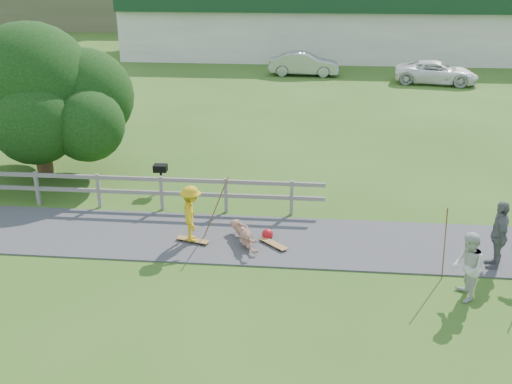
# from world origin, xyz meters

# --- Properties ---
(ground) EXTENTS (260.00, 260.00, 0.00)m
(ground) POSITION_xyz_m (0.00, 0.00, 0.00)
(ground) COLOR #2F5418
(ground) RESTS_ON ground
(path) EXTENTS (34.00, 3.00, 0.04)m
(path) POSITION_xyz_m (0.00, 1.50, 0.02)
(path) COLOR #39393C
(path) RESTS_ON ground
(fence) EXTENTS (15.05, 0.10, 1.10)m
(fence) POSITION_xyz_m (-4.62, 3.30, 0.72)
(fence) COLOR slate
(fence) RESTS_ON ground
(strip_mall) EXTENTS (32.50, 10.75, 5.10)m
(strip_mall) POSITION_xyz_m (4.00, 34.94, 2.58)
(strip_mall) COLOR beige
(strip_mall) RESTS_ON ground
(skater_rider) EXTENTS (0.79, 1.11, 1.57)m
(skater_rider) POSITION_xyz_m (-0.62, 1.15, 0.78)
(skater_rider) COLOR gold
(skater_rider) RESTS_ON ground
(skater_fallen) EXTENTS (1.62, 1.02, 0.59)m
(skater_fallen) POSITION_xyz_m (0.81, 1.23, 0.29)
(skater_fallen) COLOR #AF7360
(skater_fallen) RESTS_ON ground
(spectator_a) EXTENTS (0.65, 0.82, 1.65)m
(spectator_a) POSITION_xyz_m (6.11, -0.98, 0.82)
(spectator_a) COLOR silver
(spectator_a) RESTS_ON ground
(spectator_b) EXTENTS (0.55, 1.10, 1.80)m
(spectator_b) POSITION_xyz_m (7.22, 0.59, 0.90)
(spectator_b) COLOR slate
(spectator_b) RESTS_ON ground
(car_silver) EXTENTS (4.67, 1.75, 1.52)m
(car_silver) POSITION_xyz_m (1.95, 25.95, 0.76)
(car_silver) COLOR #A2A5AA
(car_silver) RESTS_ON ground
(car_white) EXTENTS (5.35, 3.17, 1.39)m
(car_white) POSITION_xyz_m (10.21, 23.98, 0.70)
(car_white) COLOR white
(car_white) RESTS_ON ground
(tree) EXTENTS (6.92, 6.92, 4.28)m
(tree) POSITION_xyz_m (-7.05, 6.09, 2.14)
(tree) COLOR black
(tree) RESTS_ON ground
(bbq) EXTENTS (0.45, 0.35, 0.95)m
(bbq) POSITION_xyz_m (-2.40, 4.75, 0.48)
(bbq) COLOR black
(bbq) RESTS_ON ground
(longboard_rider) EXTENTS (0.96, 0.48, 0.10)m
(longboard_rider) POSITION_xyz_m (-0.62, 1.15, 0.05)
(longboard_rider) COLOR brown
(longboard_rider) RESTS_ON ground
(longboard_fallen) EXTENTS (0.83, 0.79, 0.10)m
(longboard_fallen) POSITION_xyz_m (1.61, 1.13, 0.05)
(longboard_fallen) COLOR brown
(longboard_fallen) RESTS_ON ground
(helmet) EXTENTS (0.32, 0.32, 0.32)m
(helmet) POSITION_xyz_m (1.41, 1.58, 0.16)
(helmet) COLOR red
(helmet) RESTS_ON ground
(pole_rider) EXTENTS (0.03, 0.03, 1.96)m
(pole_rider) POSITION_xyz_m (-0.02, 1.55, 0.98)
(pole_rider) COLOR brown
(pole_rider) RESTS_ON ground
(pole_spec_left) EXTENTS (0.03, 0.03, 1.89)m
(pole_spec_left) POSITION_xyz_m (5.77, -0.12, 0.95)
(pole_spec_left) COLOR brown
(pole_spec_left) RESTS_ON ground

